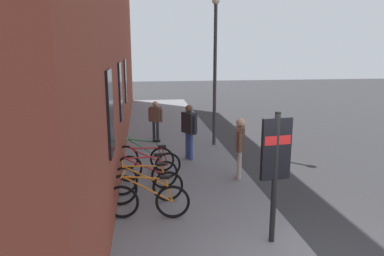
% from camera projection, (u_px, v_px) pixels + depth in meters
% --- Properties ---
extents(ground, '(60.00, 60.00, 0.00)m').
position_uv_depth(ground, '(264.00, 161.00, 11.70)').
color(ground, '#2D2D30').
extents(sidewalk_pavement, '(24.00, 3.50, 0.12)m').
position_uv_depth(sidewalk_pavement, '(174.00, 146.00, 13.24)').
color(sidewalk_pavement, slate).
rests_on(sidewalk_pavement, ground).
extents(station_facade, '(22.00, 0.65, 9.93)m').
position_uv_depth(station_facade, '(113.00, 9.00, 12.87)').
color(station_facade, brown).
rests_on(station_facade, ground).
extents(bicycle_far_end, '(0.48, 1.76, 0.97)m').
position_uv_depth(bicycle_far_end, '(148.00, 200.00, 7.40)').
color(bicycle_far_end, black).
rests_on(bicycle_far_end, sidewalk_pavement).
extents(bicycle_end_of_row, '(0.48, 1.77, 0.97)m').
position_uv_depth(bicycle_end_of_row, '(145.00, 187.00, 8.13)').
color(bicycle_end_of_row, black).
rests_on(bicycle_end_of_row, sidewalk_pavement).
extents(bicycle_beside_lamp, '(0.67, 1.71, 0.97)m').
position_uv_depth(bicycle_beside_lamp, '(145.00, 176.00, 8.79)').
color(bicycle_beside_lamp, black).
rests_on(bicycle_beside_lamp, sidewalk_pavement).
extents(bicycle_by_door, '(0.48, 1.76, 0.97)m').
position_uv_depth(bicycle_by_door, '(149.00, 166.00, 9.59)').
color(bicycle_by_door, black).
rests_on(bicycle_by_door, sidewalk_pavement).
extents(bicycle_nearest_sign, '(0.67, 1.71, 0.97)m').
position_uv_depth(bicycle_nearest_sign, '(145.00, 157.00, 10.33)').
color(bicycle_nearest_sign, black).
rests_on(bicycle_nearest_sign, sidewalk_pavement).
extents(transit_info_sign, '(0.16, 0.56, 2.40)m').
position_uv_depth(transit_info_sign, '(276.00, 157.00, 6.24)').
color(transit_info_sign, black).
rests_on(transit_info_sign, sidewalk_pavement).
extents(pedestrian_near_bus, '(0.62, 0.37, 1.68)m').
position_uv_depth(pedestrian_near_bus, '(240.00, 142.00, 9.53)').
color(pedestrian_near_bus, '#B2A599').
rests_on(pedestrian_near_bus, sidewalk_pavement).
extents(pedestrian_crossing_street, '(0.58, 0.47, 1.75)m').
position_uv_depth(pedestrian_crossing_street, '(189.00, 126.00, 11.26)').
color(pedestrian_crossing_street, '#334C8C').
rests_on(pedestrian_crossing_street, sidewalk_pavement).
extents(pedestrian_by_facade, '(0.39, 0.53, 1.52)m').
position_uv_depth(pedestrian_by_facade, '(155.00, 117.00, 13.61)').
color(pedestrian_by_facade, '#26262D').
rests_on(pedestrian_by_facade, sidewalk_pavement).
extents(street_lamp, '(0.28, 0.28, 5.20)m').
position_uv_depth(street_lamp, '(215.00, 60.00, 12.58)').
color(street_lamp, '#333338').
rests_on(street_lamp, sidewalk_pavement).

